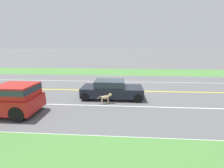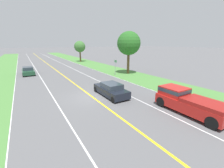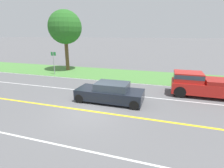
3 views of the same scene
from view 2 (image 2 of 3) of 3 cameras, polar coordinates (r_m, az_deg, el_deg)
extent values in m
plane|color=#5B5B5E|center=(15.62, -7.60, -4.83)|extent=(400.00, 400.00, 0.00)
cube|color=yellow|center=(15.62, -7.60, -4.82)|extent=(0.18, 160.00, 0.01)
cube|color=white|center=(19.30, 11.81, -1.09)|extent=(0.14, 160.00, 0.01)
cube|color=white|center=(14.61, -34.00, -8.89)|extent=(0.14, 160.00, 0.01)
cube|color=white|center=(17.20, 3.15, -2.80)|extent=(0.10, 160.00, 0.01)
cube|color=white|center=(14.71, -20.29, -6.97)|extent=(0.10, 160.00, 0.01)
cube|color=#4C843D|center=(21.39, 17.76, 0.13)|extent=(6.00, 160.00, 0.03)
cube|color=black|center=(15.69, -0.48, -2.57)|extent=(1.83, 4.57, 0.71)
cube|color=#2D3842|center=(15.37, -0.14, -0.61)|extent=(1.58, 2.20, 0.50)
cylinder|color=black|center=(17.71, -1.26, -1.21)|extent=(0.22, 0.62, 0.62)
cylinder|color=black|center=(14.71, 6.06, -4.79)|extent=(0.22, 0.62, 0.62)
cylinder|color=black|center=(16.99, -6.12, -2.02)|extent=(0.22, 0.62, 0.62)
cylinder|color=black|center=(13.84, 0.52, -6.02)|extent=(0.22, 0.62, 0.62)
ellipsoid|color=#D1B784|center=(16.03, 4.07, -2.49)|extent=(0.37, 0.65, 0.24)
cylinder|color=#D1B784|center=(16.30, 3.61, -3.24)|extent=(0.07, 0.07, 0.33)
cylinder|color=#D1B784|center=(16.05, 4.81, -3.57)|extent=(0.07, 0.07, 0.33)
cylinder|color=#D1B784|center=(16.20, 3.30, -3.36)|extent=(0.07, 0.07, 0.33)
cylinder|color=#D1B784|center=(15.95, 4.51, -3.69)|extent=(0.07, 0.07, 0.33)
cylinder|color=#D1B784|center=(16.16, 3.35, -1.97)|extent=(0.17, 0.20, 0.16)
sphere|color=#D1B784|center=(16.20, 3.05, -1.70)|extent=(0.26, 0.26, 0.21)
ellipsoid|color=#331E14|center=(16.30, 2.66, -1.65)|extent=(0.12, 0.12, 0.08)
cone|color=tan|center=(16.22, 3.21, -1.39)|extent=(0.08, 0.08, 0.09)
cone|color=tan|center=(16.13, 2.96, -1.48)|extent=(0.08, 0.08, 0.09)
cylinder|color=#D1B784|center=(15.79, 5.23, -2.66)|extent=(0.11, 0.23, 0.23)
cube|color=red|center=(13.23, 27.62, -7.22)|extent=(1.97, 5.36, 0.82)
cube|color=red|center=(13.79, 22.58, -2.41)|extent=(1.74, 2.02, 0.70)
cube|color=#2D3842|center=(13.76, 22.63, -1.99)|extent=(1.76, 2.05, 0.31)
cube|color=maroon|center=(12.56, 32.26, -6.32)|extent=(1.93, 3.04, 0.29)
cylinder|color=black|center=(15.08, 22.68, -4.95)|extent=(0.22, 0.86, 0.86)
cylinder|color=black|center=(13.74, 18.14, -6.45)|extent=(0.22, 0.86, 0.86)
cylinder|color=black|center=(11.73, 33.81, -12.22)|extent=(0.22, 0.86, 0.86)
cube|color=#1E472D|center=(30.30, -29.27, 4.11)|extent=(1.83, 4.58, 0.61)
cube|color=#2D3842|center=(30.40, -29.43, 5.21)|extent=(1.58, 2.20, 0.53)
cylinder|color=black|center=(28.49, -30.73, 3.00)|extent=(0.22, 0.66, 0.66)
cylinder|color=black|center=(32.16, -30.84, 4.16)|extent=(0.22, 0.66, 0.66)
cylinder|color=black|center=(28.52, -27.42, 3.44)|extent=(0.22, 0.66, 0.66)
cylinder|color=black|center=(32.19, -27.91, 4.55)|extent=(0.22, 0.66, 0.66)
cylinder|color=brown|center=(27.06, 6.20, 8.13)|extent=(0.44, 0.44, 4.01)
sphere|color=#286623|center=(26.85, 6.41, 15.17)|extent=(4.04, 4.04, 4.04)
cylinder|color=brown|center=(45.87, -11.98, 10.38)|extent=(0.41, 0.41, 3.35)
sphere|color=#3D7033|center=(45.73, -12.17, 13.77)|extent=(3.21, 3.21, 3.21)
cylinder|color=gray|center=(25.75, 1.23, 6.29)|extent=(0.08, 0.08, 2.63)
cube|color=#238438|center=(25.64, 1.35, 8.65)|extent=(0.03, 0.64, 0.40)
camera|label=1|loc=(22.98, 23.04, 10.46)|focal=24.00mm
camera|label=3|loc=(9.87, -50.16, 5.29)|focal=28.00mm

